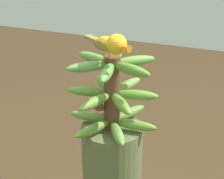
{
  "coord_description": "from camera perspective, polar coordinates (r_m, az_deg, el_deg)",
  "views": [
    {
      "loc": [
        0.41,
        -1.06,
        1.66
      ],
      "look_at": [
        0.0,
        0.0,
        1.13
      ],
      "focal_mm": 59.61,
      "sensor_mm": 36.0,
      "label": 1
    }
  ],
  "objects": [
    {
      "name": "perched_bird",
      "position": [
        1.14,
        -0.05,
        6.94
      ],
      "size": [
        0.2,
        0.13,
        0.09
      ],
      "color": "#C68933",
      "rests_on": "banana_bunch"
    },
    {
      "name": "banana_bunch",
      "position": [
        1.26,
        -0.04,
        -0.58
      ],
      "size": [
        0.32,
        0.31,
        0.27
      ],
      "color": "brown",
      "rests_on": "banana_tree"
    }
  ]
}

